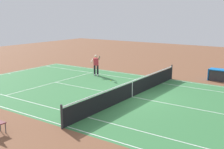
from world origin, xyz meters
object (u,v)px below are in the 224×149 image
(tennis_net, at_px, (132,89))
(tennis_ball, at_px, (111,80))
(equipment_cart_tarped, at_px, (217,75))
(tennis_player_near, at_px, (96,64))

(tennis_net, bearing_deg, tennis_ball, -37.97)
(tennis_ball, distance_m, equipment_cart_tarped, 7.85)
(tennis_ball, bearing_deg, tennis_net, 142.03)
(tennis_player_near, bearing_deg, tennis_ball, 156.35)
(equipment_cart_tarped, bearing_deg, tennis_ball, 35.86)
(tennis_net, distance_m, tennis_player_near, 6.47)
(tennis_player_near, distance_m, equipment_cart_tarped, 9.19)
(equipment_cart_tarped, bearing_deg, tennis_net, 67.56)
(tennis_net, xyz_separation_m, tennis_ball, (3.37, -2.63, -0.46))
(tennis_ball, height_order, equipment_cart_tarped, equipment_cart_tarped)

